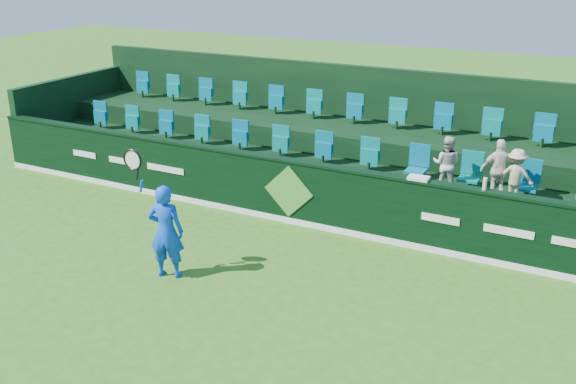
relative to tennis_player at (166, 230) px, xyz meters
The scene contains 13 objects.
ground 1.50m from the tennis_player, 48.76° to the right, with size 60.00×60.00×0.00m, color #2E6A19.
sponsor_hoarding 3.18m from the tennis_player, 75.14° to the left, with size 16.00×0.25×1.35m.
stand_tier_front 4.28m from the tennis_player, 78.98° to the left, with size 16.00×2.00×0.80m, color black.
stand_tier_back 6.13m from the tennis_player, 82.38° to the left, with size 16.00×1.80×1.30m, color black.
stand_rear 6.58m from the tennis_player, 82.89° to the left, with size 16.00×4.10×2.60m.
seat_row_front 4.65m from the tennis_player, 79.93° to the left, with size 13.50×0.50×0.60m, color #046784.
seat_row_back 6.47m from the tennis_player, 82.74° to the left, with size 13.50×0.50×0.60m, color #046784.
tennis_player is the anchor object (origin of this frame).
spectator_left 5.58m from the tennis_player, 48.94° to the left, with size 0.54×0.42×1.12m, color beige.
spectator_middle 6.29m from the tennis_player, 42.03° to the left, with size 0.70×0.29×1.19m, color silver.
spectator_right 6.51m from the tennis_player, 40.20° to the left, with size 0.67×0.39×1.04m, color tan.
towel 4.63m from the tennis_player, 41.88° to the left, with size 0.38×0.24×0.06m, color white.
drinks_bottle 5.57m from the tennis_player, 33.72° to the left, with size 0.07×0.07×0.22m, color silver.
Camera 1 is at (5.55, -6.90, 5.29)m, focal length 40.00 mm.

